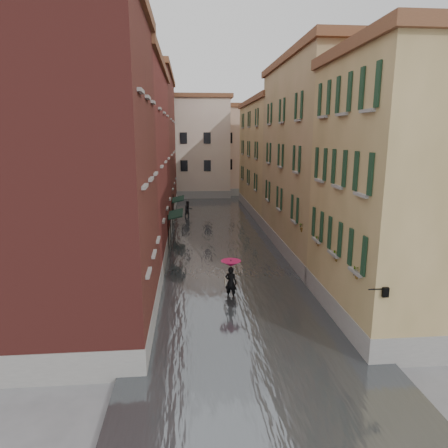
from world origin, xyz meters
name	(u,v)px	position (x,y,z in m)	size (l,w,h in m)	color
ground	(239,305)	(0.00, 0.00, 0.00)	(120.00, 120.00, 0.00)	slate
floodwater	(219,238)	(0.00, 13.00, 0.10)	(10.00, 60.00, 0.20)	#4E5256
building_left_near	(74,182)	(-7.00, -2.00, 6.50)	(6.00, 8.00, 13.00)	maroon
building_left_mid	(120,167)	(-7.00, 9.00, 6.25)	(6.00, 14.00, 12.50)	maroon
building_left_far	(144,149)	(-7.00, 24.00, 7.00)	(6.00, 16.00, 14.00)	maroon
building_right_near	(405,196)	(7.00, -2.00, 5.75)	(6.00, 8.00, 11.50)	olive
building_right_mid	(323,162)	(7.00, 9.00, 6.50)	(6.00, 14.00, 13.00)	tan
building_right_far	(277,160)	(7.00, 24.00, 5.75)	(6.00, 16.00, 11.50)	olive
building_end_cream	(184,149)	(-3.00, 38.00, 6.50)	(12.00, 9.00, 13.00)	beige
building_end_pink	(246,152)	(6.00, 40.00, 6.00)	(10.00, 9.00, 12.00)	#CAA58E
awning_near	(175,215)	(-3.48, 11.16, 2.47)	(1.09, 3.27, 2.80)	black
awning_far	(178,200)	(-3.49, 18.34, 2.47)	(1.09, 3.08, 2.80)	black
wall_lantern	(384,291)	(4.33, -6.00, 3.01)	(0.71, 0.22, 0.35)	black
window_planters	(328,240)	(4.12, -0.78, 3.51)	(0.59, 8.54, 0.84)	brown
pedestrian_main	(231,275)	(-0.33, 0.86, 1.30)	(1.07, 1.07, 2.06)	black
pedestrian_far	(188,210)	(-2.55, 21.86, 0.88)	(0.86, 0.67, 1.77)	black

